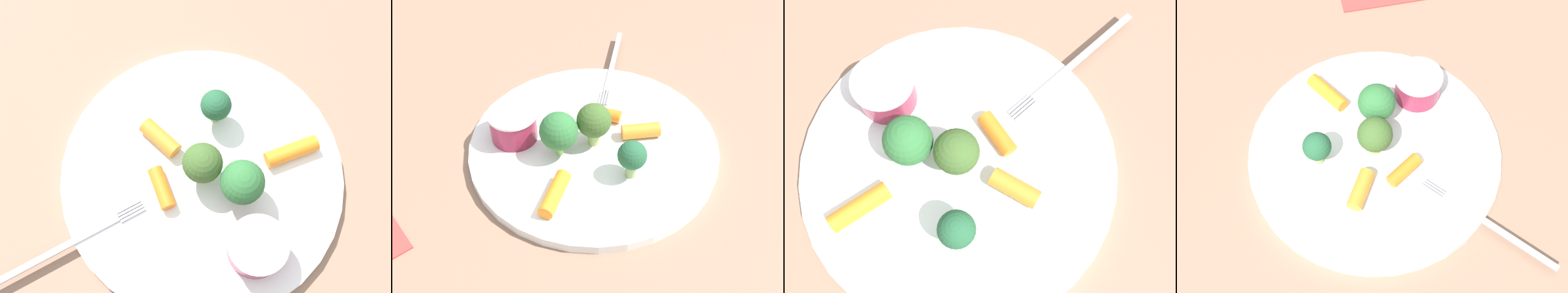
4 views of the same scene
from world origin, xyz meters
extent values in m
plane|color=#886853|center=(0.00, 0.00, 0.00)|extent=(2.40, 2.40, 0.00)
cylinder|color=white|center=(0.00, 0.00, 0.01)|extent=(0.30, 0.30, 0.01)
cylinder|color=maroon|center=(-0.05, -0.08, 0.03)|extent=(0.06, 0.06, 0.03)
cylinder|color=silver|center=(-0.05, -0.08, 0.05)|extent=(0.06, 0.06, 0.00)
cylinder|color=#8BB95D|center=(0.00, -0.04, 0.02)|extent=(0.01, 0.01, 0.02)
sphere|color=#2E6A35|center=(0.00, -0.04, 0.05)|extent=(0.04, 0.04, 0.04)
cylinder|color=#9BB762|center=(0.00, 0.00, 0.02)|extent=(0.01, 0.01, 0.02)
sphere|color=#3A5B27|center=(0.00, 0.00, 0.05)|extent=(0.04, 0.04, 0.04)
cylinder|color=#8CAB66|center=(0.06, 0.02, 0.02)|extent=(0.01, 0.01, 0.02)
sphere|color=#225735|center=(0.06, 0.02, 0.04)|extent=(0.03, 0.03, 0.03)
cylinder|color=orange|center=(0.06, -0.07, 0.02)|extent=(0.05, 0.05, 0.02)
cylinder|color=orange|center=(0.01, 0.06, 0.02)|extent=(0.03, 0.05, 0.02)
cylinder|color=orange|center=(-0.03, 0.03, 0.02)|extent=(0.04, 0.04, 0.02)
cube|color=#AFADB8|center=(-0.14, 0.09, 0.01)|extent=(0.12, 0.08, 0.00)
cube|color=#AFADB8|center=(-0.07, 0.05, 0.01)|extent=(0.02, 0.02, 0.00)
cube|color=#AFADB8|center=(-0.07, 0.05, 0.01)|extent=(0.02, 0.02, 0.00)
cube|color=#AFADB8|center=(-0.07, 0.05, 0.01)|extent=(0.02, 0.02, 0.00)
cube|color=#AFADB8|center=(-0.07, 0.04, 0.01)|extent=(0.02, 0.02, 0.00)
camera|label=1|loc=(-0.15, -0.07, 0.54)|focal=48.24mm
camera|label=2|loc=(0.39, -0.18, 0.44)|focal=46.58mm
camera|label=3|loc=(0.11, 0.05, 0.41)|focal=41.26mm
camera|label=4|loc=(-0.01, 0.32, 0.57)|focal=50.43mm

